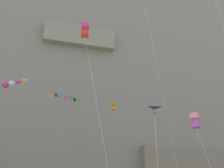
{
  "coord_description": "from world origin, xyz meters",
  "views": [
    {
      "loc": [
        -7.87,
        -8.91,
        3.24
      ],
      "look_at": [
        0.4,
        19.51,
        15.43
      ],
      "focal_mm": 44.01,
      "sensor_mm": 36.0,
      "label": 1
    }
  ],
  "objects_px": {
    "kite_box_low_center": "(85,31)",
    "kite_banner_high_left": "(65,100)",
    "kite_box_high_center": "(113,107)",
    "kite_windsock_far_left": "(11,84)",
    "kite_delta_upper_right": "(154,118)",
    "kite_delta_upper_left": "(84,151)",
    "kite_box_near_cliff": "(195,121)"
  },
  "relations": [
    {
      "from": "kite_box_high_center",
      "to": "kite_delta_upper_right",
      "type": "xyz_separation_m",
      "value": [
        -1.77,
        -19.33,
        -7.18
      ]
    },
    {
      "from": "kite_delta_upper_left",
      "to": "kite_delta_upper_right",
      "type": "xyz_separation_m",
      "value": [
        2.7,
        -20.65,
        -0.01
      ]
    },
    {
      "from": "kite_delta_upper_left",
      "to": "kite_box_low_center",
      "type": "xyz_separation_m",
      "value": [
        -4.81,
        -24.92,
        5.38
      ]
    },
    {
      "from": "kite_windsock_far_left",
      "to": "kite_banner_high_left",
      "type": "height_order",
      "value": "kite_banner_high_left"
    },
    {
      "from": "kite_box_high_center",
      "to": "kite_banner_high_left",
      "type": "height_order",
      "value": "kite_banner_high_left"
    },
    {
      "from": "kite_box_high_center",
      "to": "kite_delta_upper_right",
      "type": "distance_m",
      "value": 20.7
    },
    {
      "from": "kite_box_low_center",
      "to": "kite_banner_high_left",
      "type": "relative_size",
      "value": 0.83
    },
    {
      "from": "kite_box_high_center",
      "to": "kite_banner_high_left",
      "type": "distance_m",
      "value": 8.17
    },
    {
      "from": "kite_box_low_center",
      "to": "kite_delta_upper_right",
      "type": "distance_m",
      "value": 10.17
    },
    {
      "from": "kite_delta_upper_left",
      "to": "kite_banner_high_left",
      "type": "distance_m",
      "value": 9.09
    },
    {
      "from": "kite_box_low_center",
      "to": "kite_delta_upper_right",
      "type": "relative_size",
      "value": 1.51
    },
    {
      "from": "kite_delta_upper_right",
      "to": "kite_box_near_cliff",
      "type": "bearing_deg",
      "value": -14.35
    },
    {
      "from": "kite_box_high_center",
      "to": "kite_delta_upper_left",
      "type": "bearing_deg",
      "value": 163.55
    },
    {
      "from": "kite_banner_high_left",
      "to": "kite_box_near_cliff",
      "type": "xyz_separation_m",
      "value": [
        9.58,
        -22.73,
        -8.63
      ]
    },
    {
      "from": "kite_delta_upper_right",
      "to": "kite_windsock_far_left",
      "type": "bearing_deg",
      "value": 143.5
    },
    {
      "from": "kite_box_near_cliff",
      "to": "kite_box_high_center",
      "type": "bearing_deg",
      "value": 95.35
    },
    {
      "from": "kite_box_low_center",
      "to": "kite_delta_upper_left",
      "type": "bearing_deg",
      "value": 79.08
    },
    {
      "from": "kite_delta_upper_left",
      "to": "kite_delta_upper_right",
      "type": "height_order",
      "value": "kite_delta_upper_right"
    },
    {
      "from": "kite_box_low_center",
      "to": "kite_banner_high_left",
      "type": "distance_m",
      "value": 26.29
    },
    {
      "from": "kite_box_low_center",
      "to": "kite_box_near_cliff",
      "type": "bearing_deg",
      "value": 16.58
    },
    {
      "from": "kite_box_high_center",
      "to": "kite_windsock_far_left",
      "type": "xyz_separation_m",
      "value": [
        -15.53,
        -9.15,
        -1.26
      ]
    },
    {
      "from": "kite_windsock_far_left",
      "to": "kite_banner_high_left",
      "type": "relative_size",
      "value": 0.85
    },
    {
      "from": "kite_box_high_center",
      "to": "kite_box_low_center",
      "type": "xyz_separation_m",
      "value": [
        -9.28,
        -23.6,
        -1.79
      ]
    },
    {
      "from": "kite_delta_upper_left",
      "to": "kite_banner_high_left",
      "type": "bearing_deg",
      "value": 160.46
    },
    {
      "from": "kite_box_high_center",
      "to": "kite_box_low_center",
      "type": "distance_m",
      "value": 25.42
    },
    {
      "from": "kite_box_high_center",
      "to": "kite_banner_high_left",
      "type": "relative_size",
      "value": 0.93
    },
    {
      "from": "kite_windsock_far_left",
      "to": "kite_box_near_cliff",
      "type": "relative_size",
      "value": 1.56
    },
    {
      "from": "kite_delta_upper_left",
      "to": "kite_windsock_far_left",
      "type": "bearing_deg",
      "value": -136.58
    },
    {
      "from": "kite_banner_high_left",
      "to": "kite_delta_upper_right",
      "type": "height_order",
      "value": "kite_banner_high_left"
    },
    {
      "from": "kite_delta_upper_left",
      "to": "kite_box_high_center",
      "type": "bearing_deg",
      "value": -16.45
    },
    {
      "from": "kite_windsock_far_left",
      "to": "kite_banner_high_left",
      "type": "bearing_deg",
      "value": 55.94
    },
    {
      "from": "kite_delta_upper_left",
      "to": "kite_box_near_cliff",
      "type": "bearing_deg",
      "value": -73.57
    }
  ]
}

